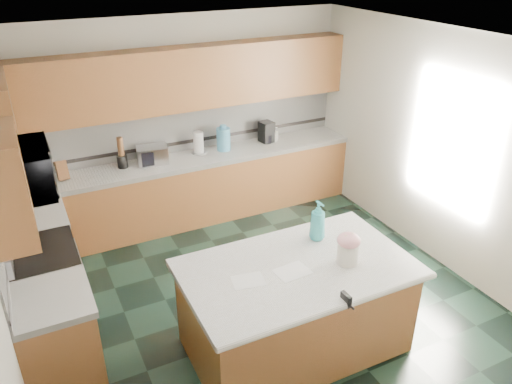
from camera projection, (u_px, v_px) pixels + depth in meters
floor at (258, 300)px, 5.40m from camera, size 4.60×4.60×0.00m
ceiling at (259, 45)px, 4.19m from camera, size 4.60×4.60×0.00m
wall_back at (180, 120)px, 6.65m from camera, size 4.60×0.04×2.70m
wall_front at (434, 344)px, 2.94m from camera, size 4.60×0.04×2.70m
wall_right at (439, 149)px, 5.72m from camera, size 0.04×4.60×2.70m
back_base_cab at (193, 191)px, 6.81m from camera, size 4.60×0.60×0.86m
back_countertop at (191, 160)px, 6.60m from camera, size 4.60×0.64×0.06m
back_upper_cab at (182, 79)px, 6.24m from camera, size 4.60×0.33×0.78m
back_backsplash at (182, 129)px, 6.68m from camera, size 4.60×0.02×0.63m
back_accent_band at (183, 142)px, 6.76m from camera, size 4.60×0.01×0.05m
left_base_cab_rear at (42, 253)px, 5.45m from camera, size 0.60×0.82×0.86m
left_counter_rear at (33, 216)px, 5.24m from camera, size 0.64×0.82×0.06m
left_base_cab_front at (60, 343)px, 4.22m from camera, size 0.60×0.72×0.86m
left_counter_front at (50, 300)px, 4.02m from camera, size 0.64×0.72×0.06m
left_accent_band at (4, 245)px, 4.47m from camera, size 0.01×2.30×0.05m
left_upper_cab_front at (2, 186)px, 3.49m from camera, size 0.33×0.72×0.78m
range_body at (50, 293)px, 4.81m from camera, size 0.60×0.76×0.88m
range_oven_door at (82, 288)px, 4.94m from camera, size 0.02×0.68×0.55m
range_cooktop at (41, 253)px, 4.60m from camera, size 0.62×0.78×0.04m
range_handle at (79, 255)px, 4.79m from camera, size 0.02×0.66×0.02m
range_backguard at (7, 249)px, 4.45m from camera, size 0.06×0.76×0.18m
microwave at (22, 171)px, 4.23m from camera, size 0.50×0.73×0.41m
island_base at (295, 309)px, 4.61m from camera, size 1.94×1.12×0.86m
island_top at (297, 268)px, 4.41m from camera, size 2.05×1.22×0.06m
island_bullnose at (336, 309)px, 3.92m from camera, size 2.04×0.08×0.06m
treat_jar at (348, 253)px, 4.40m from camera, size 0.24×0.24×0.20m
treat_jar_lid at (349, 240)px, 4.34m from camera, size 0.21×0.21×0.13m
treat_jar_knob at (349, 236)px, 4.32m from camera, size 0.07×0.02×0.02m
treat_jar_knob_end_l at (346, 237)px, 4.30m from camera, size 0.04×0.04×0.04m
treat_jar_knob_end_r at (352, 235)px, 4.33m from camera, size 0.04×0.04×0.04m
soap_bottle_island at (318, 221)px, 4.71m from camera, size 0.16×0.16×0.39m
paper_sheet_a at (292, 272)px, 4.31m from camera, size 0.31×0.24×0.00m
paper_sheet_b at (248, 281)px, 4.20m from camera, size 0.30×0.25×0.00m
clamp_body at (346, 299)px, 3.96m from camera, size 0.04×0.11×0.10m
clamp_handle at (351, 306)px, 3.92m from camera, size 0.02×0.08×0.02m
knife_block at (62, 170)px, 5.95m from camera, size 0.14×0.18×0.25m
utensil_crock at (122, 161)px, 6.27m from camera, size 0.13×0.13×0.16m
utensil_bundle at (120, 146)px, 6.18m from camera, size 0.08×0.08×0.24m
toaster_oven at (153, 155)px, 6.39m from camera, size 0.42×0.32×0.22m
toaster_oven_door at (155, 158)px, 6.29m from camera, size 0.34×0.01×0.18m
paper_towel at (199, 143)px, 6.67m from camera, size 0.13×0.13×0.30m
paper_towel_base at (199, 153)px, 6.73m from camera, size 0.20×0.20×0.01m
water_jug at (224, 139)px, 6.77m from camera, size 0.19×0.19×0.31m
water_jug_neck at (223, 127)px, 6.69m from camera, size 0.09×0.09×0.04m
coffee_maker at (266, 132)px, 7.06m from camera, size 0.20×0.22×0.29m
coffee_carafe at (268, 139)px, 7.06m from camera, size 0.12×0.12×0.12m
soap_bottle_back at (274, 134)px, 7.09m from camera, size 0.14×0.14×0.21m
soap_back_cap at (274, 126)px, 7.04m from camera, size 0.02×0.02×0.03m
window_light_proxy at (452, 142)px, 5.48m from camera, size 0.02×1.40×1.10m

